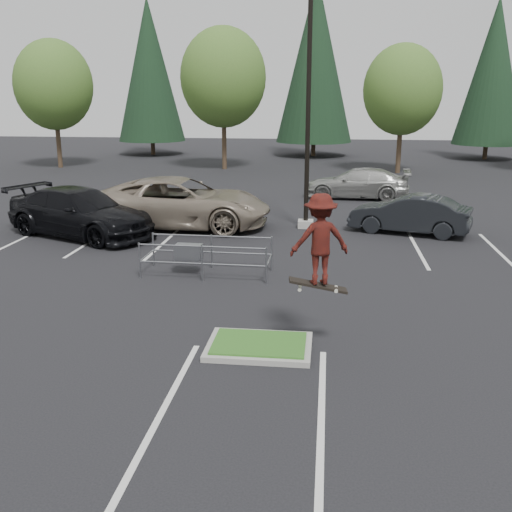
# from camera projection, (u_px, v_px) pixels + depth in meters

# --- Properties ---
(ground) EXTENTS (120.00, 120.00, 0.00)m
(ground) POSITION_uv_depth(u_px,v_px,m) (259.00, 349.00, 12.68)
(ground) COLOR black
(ground) RESTS_ON ground
(grass_median) EXTENTS (2.20, 1.60, 0.16)m
(grass_median) POSITION_uv_depth(u_px,v_px,m) (259.00, 346.00, 12.66)
(grass_median) COLOR gray
(grass_median) RESTS_ON ground
(stall_lines) EXTENTS (22.62, 17.60, 0.01)m
(stall_lines) POSITION_uv_depth(u_px,v_px,m) (238.00, 267.00, 18.60)
(stall_lines) COLOR silver
(stall_lines) RESTS_ON ground
(light_pole) EXTENTS (0.70, 0.60, 10.12)m
(light_pole) POSITION_uv_depth(u_px,v_px,m) (308.00, 111.00, 22.91)
(light_pole) COLOR gray
(light_pole) RESTS_ON ground
(decid_a) EXTENTS (5.44, 5.44, 8.91)m
(decid_a) POSITION_uv_depth(u_px,v_px,m) (54.00, 88.00, 42.04)
(decid_a) COLOR #38281C
(decid_a) RESTS_ON ground
(decid_b) EXTENTS (5.89, 5.89, 9.64)m
(decid_b) POSITION_uv_depth(u_px,v_px,m) (223.00, 81.00, 41.02)
(decid_b) COLOR #38281C
(decid_b) RESTS_ON ground
(decid_c) EXTENTS (5.12, 5.12, 8.38)m
(decid_c) POSITION_uv_depth(u_px,v_px,m) (402.00, 93.00, 39.17)
(decid_c) COLOR #38281C
(decid_c) RESTS_ON ground
(conif_a) EXTENTS (5.72, 5.72, 13.00)m
(conif_a) POSITION_uv_depth(u_px,v_px,m) (149.00, 70.00, 50.73)
(conif_a) COLOR #38281C
(conif_a) RESTS_ON ground
(conif_b) EXTENTS (6.38, 6.38, 14.50)m
(conif_b) POSITION_uv_depth(u_px,v_px,m) (315.00, 60.00, 49.39)
(conif_b) COLOR #38281C
(conif_b) RESTS_ON ground
(conif_c) EXTENTS (5.50, 5.50, 12.50)m
(conif_c) POSITION_uv_depth(u_px,v_px,m) (493.00, 72.00, 47.08)
(conif_c) COLOR #38281C
(conif_c) RESTS_ON ground
(cart_corral) EXTENTS (3.80, 1.44, 1.07)m
(cart_corral) POSITION_uv_depth(u_px,v_px,m) (193.00, 252.00, 17.79)
(cart_corral) COLOR gray
(cart_corral) RESTS_ON ground
(skateboarder) EXTENTS (1.35, 1.00, 2.06)m
(skateboarder) POSITION_uv_depth(u_px,v_px,m) (319.00, 240.00, 12.10)
(skateboarder) COLOR black
(skateboarder) RESTS_ON ground
(car_l_tan) EXTENTS (7.22, 3.40, 1.99)m
(car_l_tan) POSITION_uv_depth(u_px,v_px,m) (181.00, 203.00, 23.95)
(car_l_tan) COLOR gray
(car_l_tan) RESTS_ON ground
(car_l_black) EXTENTS (6.70, 4.86, 1.80)m
(car_l_black) POSITION_uv_depth(u_px,v_px,m) (78.00, 212.00, 22.54)
(car_l_black) COLOR black
(car_l_black) RESTS_ON ground
(car_r_charc) EXTENTS (4.79, 2.85, 1.49)m
(car_r_charc) POSITION_uv_depth(u_px,v_px,m) (410.00, 214.00, 22.97)
(car_r_charc) COLOR black
(car_r_charc) RESTS_ON ground
(car_far_silver) EXTENTS (5.43, 2.54, 1.53)m
(car_far_silver) POSITION_uv_depth(u_px,v_px,m) (358.00, 183.00, 30.67)
(car_far_silver) COLOR #9F9F9A
(car_far_silver) RESTS_ON ground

